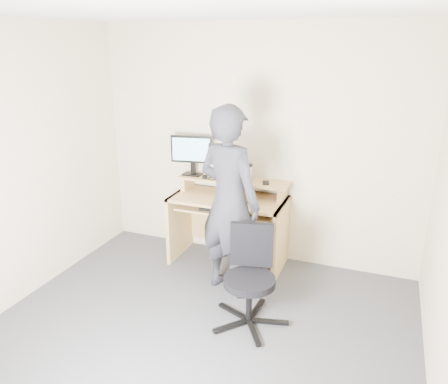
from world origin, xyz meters
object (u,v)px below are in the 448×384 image
Objects in this scene: desk at (231,213)px; office_chair at (250,273)px; person at (229,202)px; monitor at (192,152)px.

desk reaches higher than office_chair.
desk is 0.72m from person.
office_chair is at bearing -56.14° from monitor.
monitor is (-0.47, 0.05, 0.62)m from desk.
monitor is 1.63m from office_chair.
person is at bearing 116.45° from office_chair.
monitor is at bearing -24.60° from person.
person is (0.20, -0.59, 0.35)m from desk.
person is (0.67, -0.64, -0.27)m from monitor.
office_chair is 0.46× the size of person.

